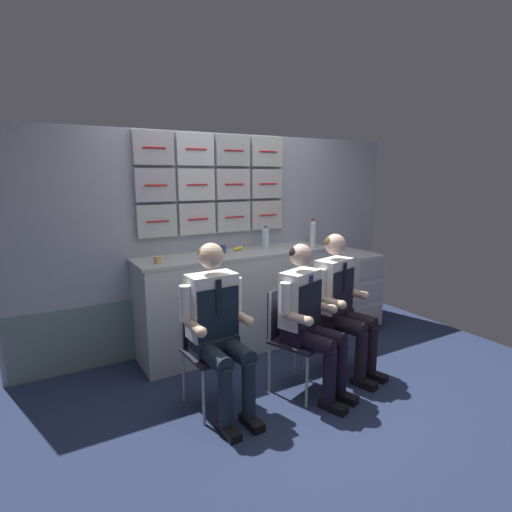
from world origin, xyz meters
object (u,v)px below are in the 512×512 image
Objects in this scene: crew_member_right at (309,315)px; water_bottle_short at (313,234)px; snack_banana at (239,248)px; folding_chair_near_trolley at (325,312)px; service_trolley at (351,286)px; folding_chair_left at (208,338)px; paper_cup_tan at (223,249)px; crew_member_left at (217,322)px; crew_member_near_trolley at (341,299)px; folding_chair_right at (291,328)px.

water_bottle_short reaches higher than crew_member_right.
water_bottle_short is 1.76× the size of snack_banana.
folding_chair_near_trolley is 2.77× the size of water_bottle_short.
service_trolley reaches higher than folding_chair_left.
water_bottle_short reaches higher than folding_chair_left.
crew_member_left is at bearing -117.93° from paper_cup_tan.
crew_member_right is at bearing -22.86° from folding_chair_left.
crew_member_right reaches higher than folding_chair_left.
crew_member_left is at bearing -124.96° from snack_banana.
snack_banana is at bearing 161.52° from water_bottle_short.
service_trolley is 0.70× the size of crew_member_near_trolley.
folding_chair_near_trolley is (0.48, 0.15, 0.00)m from folding_chair_right.
crew_member_right reaches higher than paper_cup_tan.
folding_chair_left is 1.22m from crew_member_near_trolley.
folding_chair_left is 0.69m from folding_chair_right.
snack_banana reaches higher than folding_chair_right.
crew_member_near_trolley reaches higher than folding_chair_right.
crew_member_left is 7.36× the size of snack_banana.
service_trolley is 1.65m from folding_chair_right.
crew_member_near_trolley is at bearing 17.79° from crew_member_right.
snack_banana is at bearing 115.90° from folding_chair_near_trolley.
folding_chair_near_trolley is at bearing 17.59° from folding_chair_right.
water_bottle_short is (0.81, 0.78, 0.62)m from folding_chair_right.
paper_cup_tan is at bearing 174.19° from service_trolley.
crew_member_near_trolley is at bearing -55.94° from paper_cup_tan.
crew_member_near_trolley is at bearing -137.42° from service_trolley.
folding_chair_right is 1.14m from snack_banana.
service_trolley is 1.67m from paper_cup_tan.
folding_chair_left is 1.00× the size of folding_chair_near_trolley.
crew_member_left is 16.65× the size of paper_cup_tan.
crew_member_right is (-1.37, -0.98, 0.20)m from service_trolley.
crew_member_near_trolley is (0.53, -0.00, 0.17)m from folding_chair_right.
crew_member_left reaches higher than crew_member_right.
water_bottle_short is at bearing -12.35° from paper_cup_tan.
crew_member_right is 0.50m from crew_member_near_trolley.
folding_chair_near_trolley is at bearing 105.98° from crew_member_near_trolley.
folding_chair_right is 0.67× the size of crew_member_near_trolley.
paper_cup_tan is (0.53, 0.99, 0.33)m from crew_member_left.
crew_member_near_trolley is at bearing -7.29° from folding_chair_left.
crew_member_left reaches higher than folding_chair_right.
folding_chair_right is (0.66, 0.01, -0.18)m from crew_member_left.
crew_member_near_trolley is (1.20, -0.15, 0.17)m from folding_chair_left.
folding_chair_right is (-1.43, -0.83, 0.05)m from service_trolley.
paper_cup_tan reaches higher than folding_chair_near_trolley.
crew_member_near_trolley reaches higher than folding_chair_near_trolley.
water_bottle_short is at bearing 62.50° from folding_chair_near_trolley.
folding_chair_near_trolley is 0.67× the size of crew_member_near_trolley.
crew_member_right is 1.29m from water_bottle_short.
folding_chair_left is 0.80m from crew_member_right.
folding_chair_right is 0.22m from crew_member_right.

